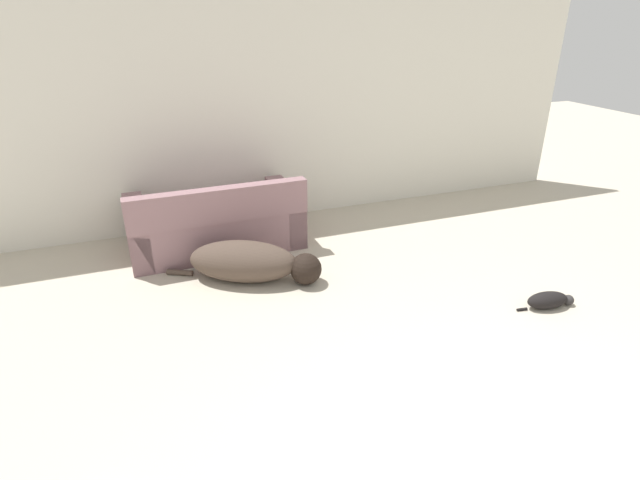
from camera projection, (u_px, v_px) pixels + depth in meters
The scene contains 4 objects.
wall_back at pixel (281, 106), 5.76m from camera, with size 7.96×0.06×2.68m.
couch at pixel (216, 224), 5.36m from camera, with size 1.81×0.95×0.78m.
dog at pixel (251, 262), 4.71m from camera, with size 1.43×0.92×0.39m.
cat at pixel (549, 300), 4.32m from camera, with size 0.54×0.22×0.15m.
Camera 1 is at (-1.63, -1.10, 2.36)m, focal length 28.00 mm.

